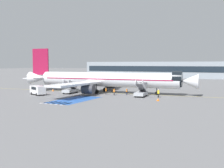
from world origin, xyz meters
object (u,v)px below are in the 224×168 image
at_px(boarding_stairs_forward, 141,92).
at_px(fuel_tanker, 125,80).
at_px(airliner, 104,79).
at_px(traffic_cone_0, 158,99).
at_px(boarding_stairs_aft, 70,90).
at_px(ground_crew_1, 158,93).
at_px(service_van_0, 38,90).
at_px(ground_crew_3, 114,91).
at_px(traffic_cone_1, 53,90).
at_px(terminal_building, 159,69).
at_px(ground_crew_0, 127,91).
at_px(ground_crew_2, 106,91).

relative_size(boarding_stairs_forward, fuel_tanker, 0.49).
bearing_deg(airliner, boarding_stairs_forward, 68.13).
bearing_deg(boarding_stairs_forward, traffic_cone_0, -47.81).
bearing_deg(boarding_stairs_aft, boarding_stairs_forward, -0.00).
bearing_deg(ground_crew_1, service_van_0, -167.40).
height_order(boarding_stairs_forward, service_van_0, boarding_stairs_forward).
relative_size(boarding_stairs_forward, ground_crew_3, 3.39).
height_order(traffic_cone_1, terminal_building, terminal_building).
relative_size(fuel_tanker, ground_crew_0, 6.83).
xyz_separation_m(airliner, traffic_cone_1, (-14.53, -2.98, -3.15)).
height_order(boarding_stairs_aft, ground_crew_0, boarding_stairs_aft).
xyz_separation_m(fuel_tanker, traffic_cone_0, (21.81, -32.66, -1.43)).
xyz_separation_m(fuel_tanker, service_van_0, (-7.30, -35.95, -0.44)).
bearing_deg(service_van_0, boarding_stairs_aft, -14.72).
height_order(boarding_stairs_forward, traffic_cone_0, boarding_stairs_forward).
height_order(airliner, ground_crew_0, airliner).
xyz_separation_m(ground_crew_1, traffic_cone_1, (-29.96, 0.16, -0.75)).
bearing_deg(airliner, boarding_stairs_aft, -59.97).
bearing_deg(traffic_cone_1, terminal_building, 86.90).
distance_m(boarding_stairs_forward, traffic_cone_0, 7.46).
relative_size(fuel_tanker, traffic_cone_1, 17.27).
distance_m(boarding_stairs_aft, traffic_cone_0, 24.17).
bearing_deg(service_van_0, traffic_cone_1, 39.34).
distance_m(fuel_tanker, ground_crew_3, 29.61).
bearing_deg(traffic_cone_0, service_van_0, -173.56).
relative_size(boarding_stairs_aft, fuel_tanker, 0.49).
height_order(ground_crew_1, ground_crew_2, ground_crew_1).
bearing_deg(boarding_stairs_aft, ground_crew_1, -0.80).
relative_size(airliner, ground_crew_1, 25.33).
bearing_deg(traffic_cone_1, airliner, 11.58).
bearing_deg(ground_crew_0, terminal_building, -162.26).
distance_m(service_van_0, traffic_cone_0, 29.30).
relative_size(ground_crew_2, traffic_cone_0, 2.63).
height_order(boarding_stairs_aft, fuel_tanker, boarding_stairs_aft).
xyz_separation_m(boarding_stairs_forward, fuel_tanker, (-16.28, 27.70, 0.77)).
bearing_deg(traffic_cone_0, ground_crew_1, 105.81).
bearing_deg(ground_crew_3, fuel_tanker, -52.39).
distance_m(fuel_tanker, ground_crew_2, 28.57).
height_order(ground_crew_1, terminal_building, terminal_building).
bearing_deg(boarding_stairs_forward, ground_crew_2, 173.85).
bearing_deg(ground_crew_1, boarding_stairs_aft, -179.10).
distance_m(ground_crew_3, traffic_cone_0, 13.15).
relative_size(ground_crew_1, terminal_building, 0.02).
relative_size(ground_crew_1, ground_crew_2, 1.09).
xyz_separation_m(boarding_stairs_forward, ground_crew_1, (4.09, 0.11, 0.09)).
height_order(service_van_0, traffic_cone_1, service_van_0).
bearing_deg(terminal_building, traffic_cone_1, -93.10).
height_order(service_van_0, traffic_cone_0, service_van_0).
relative_size(boarding_stairs_forward, service_van_0, 0.99).
distance_m(boarding_stairs_aft, ground_crew_1, 22.62).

